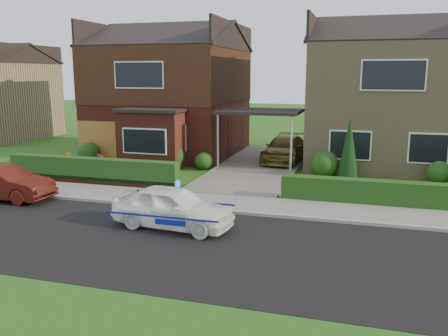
% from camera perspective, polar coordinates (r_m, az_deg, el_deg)
% --- Properties ---
extents(ground, '(120.00, 120.00, 0.00)m').
position_cam_1_polar(ground, '(12.94, -6.21, -8.97)').
color(ground, '#204B14').
rests_on(ground, ground).
extents(road, '(60.00, 6.00, 0.02)m').
position_cam_1_polar(road, '(12.94, -6.21, -8.97)').
color(road, black).
rests_on(road, ground).
extents(kerb, '(60.00, 0.16, 0.12)m').
position_cam_1_polar(kerb, '(15.63, -1.90, -5.09)').
color(kerb, '#9E9993').
rests_on(kerb, ground).
extents(sidewalk, '(60.00, 2.00, 0.10)m').
position_cam_1_polar(sidewalk, '(16.59, -0.75, -4.14)').
color(sidewalk, slate).
rests_on(sidewalk, ground).
extents(driveway, '(3.80, 12.00, 0.12)m').
position_cam_1_polar(driveway, '(23.10, 4.33, 0.27)').
color(driveway, '#666059').
rests_on(driveway, ground).
extents(house_left, '(7.50, 9.53, 7.25)m').
position_cam_1_polar(house_left, '(27.21, -6.38, 9.85)').
color(house_left, maroon).
rests_on(house_left, ground).
extents(house_right, '(7.50, 8.06, 7.25)m').
position_cam_1_polar(house_right, '(25.20, 19.12, 8.86)').
color(house_right, tan).
rests_on(house_right, ground).
extents(carport_link, '(3.80, 3.00, 2.77)m').
position_cam_1_polar(carport_link, '(22.70, 4.40, 6.69)').
color(carport_link, black).
rests_on(carport_link, ground).
extents(garage_door, '(2.20, 0.10, 2.10)m').
position_cam_1_polar(garage_door, '(25.04, -14.97, 3.07)').
color(garage_door, brown).
rests_on(garage_door, ground).
extents(dwarf_wall, '(7.70, 0.25, 0.36)m').
position_cam_1_polar(dwarf_wall, '(20.03, -15.76, -1.50)').
color(dwarf_wall, maroon).
rests_on(dwarf_wall, ground).
extents(hedge_left, '(7.50, 0.55, 0.90)m').
position_cam_1_polar(hedge_left, '(20.19, -15.51, -1.91)').
color(hedge_left, '#183A12').
rests_on(hedge_left, ground).
extents(hedge_right, '(7.50, 0.55, 0.80)m').
position_cam_1_polar(hedge_right, '(17.15, 19.47, -4.47)').
color(hedge_right, '#183A12').
rests_on(hedge_right, ground).
extents(shrub_left_far, '(1.08, 1.08, 1.08)m').
position_cam_1_polar(shrub_left_far, '(24.87, -15.96, 1.77)').
color(shrub_left_far, '#183A12').
rests_on(shrub_left_far, ground).
extents(shrub_left_mid, '(1.32, 1.32, 1.32)m').
position_cam_1_polar(shrub_left_mid, '(22.59, -6.55, 1.52)').
color(shrub_left_mid, '#183A12').
rests_on(shrub_left_mid, ground).
extents(shrub_left_near, '(0.84, 0.84, 0.84)m').
position_cam_1_polar(shrub_left_near, '(22.34, -2.45, 0.85)').
color(shrub_left_near, '#183A12').
rests_on(shrub_left_near, ground).
extents(shrub_right_near, '(1.20, 1.20, 1.20)m').
position_cam_1_polar(shrub_right_near, '(20.99, 11.98, 0.43)').
color(shrub_right_near, '#183A12').
rests_on(shrub_right_near, ground).
extents(shrub_right_mid, '(0.96, 0.96, 0.96)m').
position_cam_1_polar(shrub_right_mid, '(21.27, 24.42, -0.53)').
color(shrub_right_mid, '#183A12').
rests_on(shrub_right_mid, ground).
extents(conifer_a, '(0.90, 0.90, 2.60)m').
position_cam_1_polar(conifer_a, '(20.63, 14.78, 2.09)').
color(conifer_a, black).
rests_on(conifer_a, ground).
extents(police_car, '(3.34, 3.77, 1.40)m').
position_cam_1_polar(police_car, '(13.97, -6.18, -4.75)').
color(police_car, white).
rests_on(police_car, ground).
extents(driveway_car, '(2.00, 4.40, 1.25)m').
position_cam_1_polar(driveway_car, '(24.04, 7.33, 2.30)').
color(driveway_car, olive).
rests_on(driveway_car, driveway).
extents(street_car, '(1.29, 3.67, 1.21)m').
position_cam_1_polar(street_car, '(18.69, -25.00, -1.71)').
color(street_car, '#4D1810').
rests_on(street_car, ground).
extents(potted_plant_a, '(0.42, 0.36, 0.68)m').
position_cam_1_polar(potted_plant_a, '(22.38, -21.78, -0.14)').
color(potted_plant_a, gray).
rests_on(potted_plant_a, ground).
extents(potted_plant_b, '(0.59, 0.55, 0.84)m').
position_cam_1_polar(potted_plant_b, '(23.52, -18.43, 0.80)').
color(potted_plant_b, gray).
rests_on(potted_plant_b, ground).
extents(potted_plant_c, '(0.53, 0.53, 0.84)m').
position_cam_1_polar(potted_plant_c, '(22.41, -14.61, 0.52)').
color(potted_plant_c, gray).
rests_on(potted_plant_c, ground).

